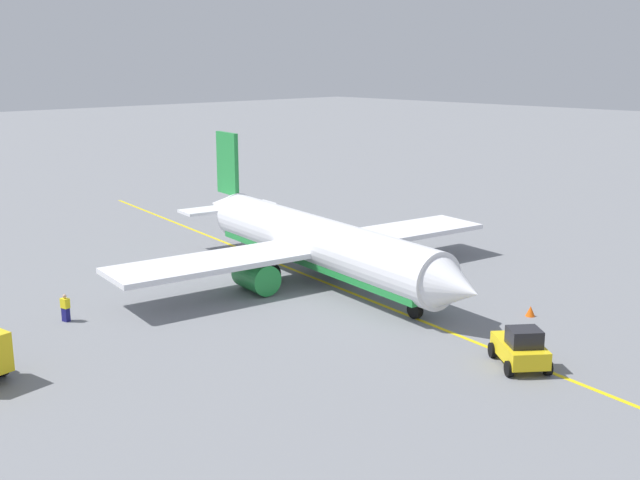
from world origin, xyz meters
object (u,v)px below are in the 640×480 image
object	(u,v)px
airplane	(316,244)
refueling_worker	(65,308)
safety_cone_nose	(530,311)
pushback_tug	(521,348)

from	to	relation	value
airplane	refueling_worker	world-z (taller)	airplane
safety_cone_nose	pushback_tug	bearing A→B (deg)	-61.86
airplane	refueling_worker	size ratio (longest dim) A/B	18.80
airplane	refueling_worker	distance (m)	17.93
airplane	pushback_tug	xyz separation A→B (m)	(19.31, -3.58, -1.63)
refueling_worker	airplane	bearing A→B (deg)	78.12
airplane	safety_cone_nose	distance (m)	15.95
pushback_tug	refueling_worker	size ratio (longest dim) A/B	2.40
airplane	pushback_tug	bearing A→B (deg)	-10.52
pushback_tug	refueling_worker	bearing A→B (deg)	-148.88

